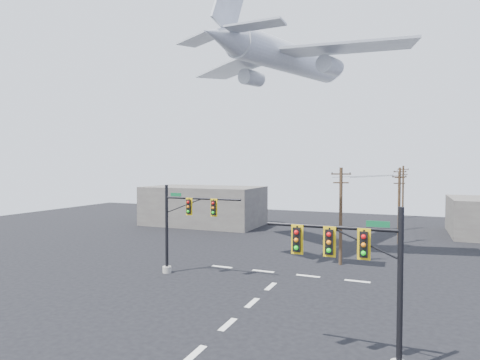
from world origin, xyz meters
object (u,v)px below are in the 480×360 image
at_px(utility_pole_d, 403,191).
at_px(airliner, 290,59).
at_px(utility_pole_c, 400,198).
at_px(signal_mast_near, 364,277).
at_px(utility_pole_b, 399,206).
at_px(signal_mast_far, 181,227).
at_px(utility_pole_a, 341,214).

distance_m(utility_pole_d, airliner, 39.90).
relative_size(utility_pole_c, airliner, 0.33).
distance_m(signal_mast_near, utility_pole_b, 32.32).
xyz_separation_m(signal_mast_near, signal_mast_far, (-15.85, 10.50, -0.09)).
relative_size(signal_mast_near, utility_pole_b, 0.87).
xyz_separation_m(utility_pole_c, utility_pole_d, (0.35, 14.92, 0.14)).
bearing_deg(utility_pole_b, utility_pole_d, 65.61).
distance_m(utility_pole_a, utility_pole_b, 14.02).
bearing_deg(signal_mast_far, utility_pole_d, 70.11).
height_order(signal_mast_near, utility_pole_d, utility_pole_d).
relative_size(signal_mast_near, utility_pole_c, 0.82).
bearing_deg(utility_pole_c, airliner, -143.11).
distance_m(signal_mast_near, utility_pole_d, 57.81).
distance_m(signal_mast_far, utility_pole_d, 50.30).
relative_size(utility_pole_d, airliner, 0.34).
relative_size(signal_mast_near, utility_pole_d, 0.80).
xyz_separation_m(signal_mast_near, utility_pole_d, (1.26, 57.79, 0.68)).
distance_m(signal_mast_near, utility_pole_c, 42.89).
bearing_deg(signal_mast_near, signal_mast_far, 146.48).
relative_size(utility_pole_b, utility_pole_d, 0.92).
bearing_deg(utility_pole_d, signal_mast_near, -105.44).
height_order(signal_mast_far, airliner, airliner).
bearing_deg(utility_pole_a, utility_pole_b, 57.53).
distance_m(utility_pole_a, utility_pole_c, 24.19).
height_order(signal_mast_near, airliner, airliner).
height_order(signal_mast_near, signal_mast_far, signal_mast_far).
height_order(utility_pole_a, utility_pole_c, utility_pole_a).
relative_size(signal_mast_far, utility_pole_b, 0.89).
relative_size(utility_pole_a, utility_pole_d, 0.98).
height_order(signal_mast_near, utility_pole_a, utility_pole_a).
bearing_deg(signal_mast_near, utility_pole_b, 88.24).
distance_m(utility_pole_c, utility_pole_d, 14.92).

